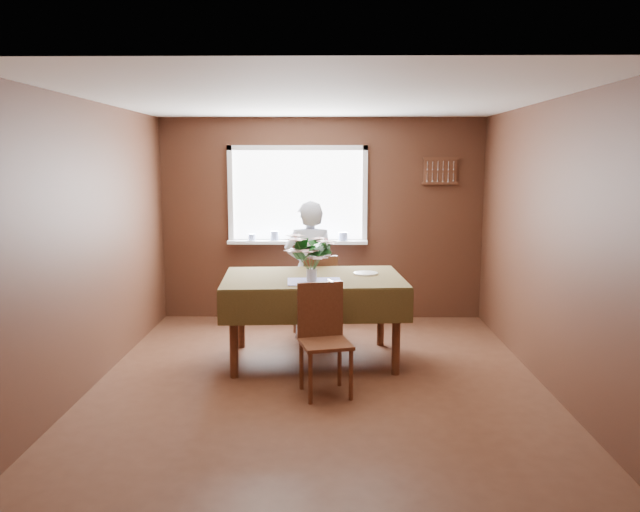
{
  "coord_description": "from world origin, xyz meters",
  "views": [
    {
      "loc": [
        0.08,
        -5.49,
        1.98
      ],
      "look_at": [
        0.0,
        0.55,
        1.05
      ],
      "focal_mm": 35.0,
      "sensor_mm": 36.0,
      "label": 1
    }
  ],
  "objects_px": {
    "dining_table": "(313,287)",
    "chair_far": "(317,293)",
    "chair_near": "(323,333)",
    "seated_woman": "(310,270)",
    "flower_bouquet": "(311,253)"
  },
  "relations": [
    {
      "from": "chair_far",
      "to": "chair_near",
      "type": "relative_size",
      "value": 0.99
    },
    {
      "from": "dining_table",
      "to": "chair_far",
      "type": "height_order",
      "value": "chair_far"
    },
    {
      "from": "chair_near",
      "to": "seated_woman",
      "type": "bearing_deg",
      "value": 80.85
    },
    {
      "from": "flower_bouquet",
      "to": "chair_far",
      "type": "bearing_deg",
      "value": 88.37
    },
    {
      "from": "chair_far",
      "to": "flower_bouquet",
      "type": "height_order",
      "value": "flower_bouquet"
    },
    {
      "from": "chair_far",
      "to": "flower_bouquet",
      "type": "distance_m",
      "value": 1.26
    },
    {
      "from": "dining_table",
      "to": "chair_far",
      "type": "xyz_separation_m",
      "value": [
        0.02,
        0.83,
        -0.23
      ]
    },
    {
      "from": "chair_far",
      "to": "chair_near",
      "type": "bearing_deg",
      "value": 68.71
    },
    {
      "from": "dining_table",
      "to": "seated_woman",
      "type": "xyz_separation_m",
      "value": [
        -0.06,
        0.81,
        0.03
      ]
    },
    {
      "from": "dining_table",
      "to": "chair_far",
      "type": "bearing_deg",
      "value": 84.41
    },
    {
      "from": "chair_near",
      "to": "seated_woman",
      "type": "distance_m",
      "value": 1.68
    },
    {
      "from": "dining_table",
      "to": "chair_far",
      "type": "relative_size",
      "value": 1.96
    },
    {
      "from": "dining_table",
      "to": "flower_bouquet",
      "type": "xyz_separation_m",
      "value": [
        -0.01,
        -0.26,
        0.38
      ]
    },
    {
      "from": "dining_table",
      "to": "chair_near",
      "type": "xyz_separation_m",
      "value": [
        0.11,
        -0.85,
        -0.23
      ]
    },
    {
      "from": "seated_woman",
      "to": "flower_bouquet",
      "type": "relative_size",
      "value": 3.12
    }
  ]
}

